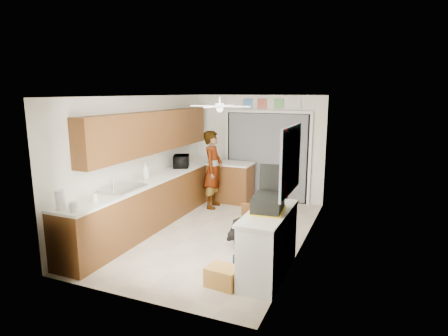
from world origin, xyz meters
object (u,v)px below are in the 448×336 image
(cup, at_px, (73,206))
(dog, at_px, (245,228))
(soap_bottle, at_px, (146,171))
(navy_crate, at_px, (247,261))
(man, at_px, (213,170))
(microwave, at_px, (181,161))
(paper_towel_roll, at_px, (60,200))
(suitcase, at_px, (268,203))
(cardboard_box, at_px, (223,276))

(cup, distance_m, dog, 2.82)
(soap_bottle, relative_size, dog, 0.53)
(navy_crate, relative_size, man, 0.18)
(microwave, bearing_deg, man, -86.27)
(paper_towel_roll, xyz_separation_m, suitcase, (2.72, 1.07, -0.03))
(microwave, height_order, dog, microwave)
(navy_crate, height_order, man, man)
(soap_bottle, distance_m, paper_towel_roll, 2.04)
(cup, height_order, dog, cup)
(microwave, xyz_separation_m, navy_crate, (2.30, -2.20, -0.98))
(cardboard_box, bearing_deg, soap_bottle, 145.27)
(suitcase, height_order, dog, suitcase)
(paper_towel_roll, bearing_deg, microwave, 88.27)
(cardboard_box, distance_m, man, 3.61)
(cardboard_box, xyz_separation_m, man, (-1.56, 3.17, 0.74))
(suitcase, relative_size, navy_crate, 1.64)
(dog, bearing_deg, man, 146.07)
(paper_towel_roll, distance_m, dog, 3.00)
(microwave, distance_m, soap_bottle, 1.29)
(navy_crate, distance_m, man, 3.14)
(cup, bearing_deg, dog, 45.55)
(man, bearing_deg, dog, -147.56)
(cardboard_box, relative_size, man, 0.24)
(suitcase, distance_m, cardboard_box, 1.17)
(suitcase, distance_m, man, 3.28)
(cardboard_box, xyz_separation_m, navy_crate, (0.12, 0.63, -0.04))
(soap_bottle, bearing_deg, dog, -0.28)
(microwave, distance_m, dog, 2.48)
(cup, xyz_separation_m, cardboard_box, (2.13, 0.41, -0.85))
(soap_bottle, bearing_deg, microwave, 87.46)
(cup, relative_size, navy_crate, 0.35)
(navy_crate, bearing_deg, dog, 111.02)
(cup, height_order, paper_towel_roll, paper_towel_roll)
(soap_bottle, xyz_separation_m, navy_crate, (2.36, -0.92, -1.01))
(man, xyz_separation_m, dog, (1.34, -1.63, -0.62))
(suitcase, height_order, cardboard_box, suitcase)
(dog, bearing_deg, cup, -117.74)
(cardboard_box, height_order, man, man)
(soap_bottle, distance_m, man, 1.77)
(cup, bearing_deg, cardboard_box, 10.84)
(suitcase, xyz_separation_m, man, (-2.01, 2.59, -0.18))
(cup, relative_size, paper_towel_roll, 0.39)
(soap_bottle, xyz_separation_m, paper_towel_roll, (-0.04, -2.04, -0.02))
(suitcase, height_order, navy_crate, suitcase)
(microwave, bearing_deg, dog, -148.53)
(dog, bearing_deg, microwave, 163.11)
(microwave, relative_size, soap_bottle, 1.44)
(suitcase, relative_size, dog, 0.83)
(cardboard_box, relative_size, dog, 0.67)
(suitcase, bearing_deg, navy_crate, 165.91)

